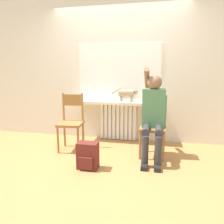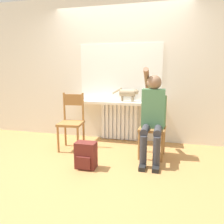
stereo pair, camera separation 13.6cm
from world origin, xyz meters
name	(u,v)px [view 1 (the left image)]	position (x,y,z in m)	size (l,w,h in m)	color
ground_plane	(104,163)	(0.00, 0.00, 0.00)	(12.00, 12.00, 0.00)	#B27F47
wall_with_window	(119,70)	(0.00, 1.23, 1.35)	(7.00, 0.06, 2.70)	silver
radiator	(118,121)	(0.00, 1.15, 0.36)	(0.72, 0.08, 0.72)	white
windowsill	(117,103)	(0.00, 1.04, 0.75)	(1.62, 0.32, 0.05)	white
window_glass	(119,72)	(0.00, 1.20, 1.30)	(1.56, 0.01, 1.05)	white
chair_left	(71,121)	(-0.68, 0.46, 0.49)	(0.42, 0.42, 0.96)	#9E6B38
chair_right	(153,125)	(0.68, 0.46, 0.49)	(0.41, 0.41, 0.96)	#9E6B38
person	(153,112)	(0.68, 0.35, 0.72)	(0.36, 0.98, 1.39)	#333338
cat	(127,93)	(0.18, 1.07, 0.93)	(0.49, 0.13, 0.25)	#9E896B
backpack	(88,156)	(-0.18, -0.21, 0.18)	(0.28, 0.21, 0.37)	maroon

